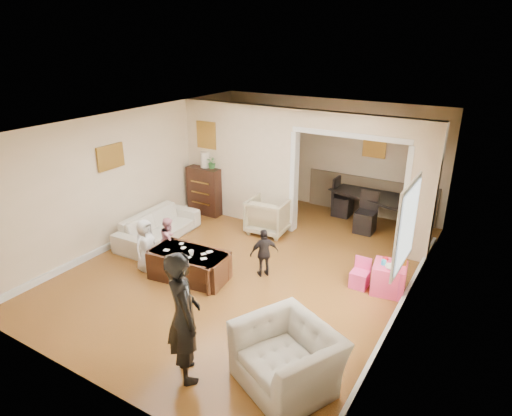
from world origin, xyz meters
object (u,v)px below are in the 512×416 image
Objects in this scene: cyan_cup at (384,262)px; play_table at (389,278)px; coffee_table at (189,265)px; coffee_cup at (191,253)px; table_lamp at (205,159)px; adult_person at (184,317)px; child_kneel_b at (169,240)px; armchair_front at (287,358)px; dresser at (206,190)px; sofa at (158,226)px; armchair_back at (269,215)px; dining_table at (375,208)px; child_kneel_a at (146,245)px; child_toddler at (264,253)px.

play_table is at bearing 26.57° from cyan_cup.
coffee_cup is (0.10, -0.05, 0.29)m from coffee_table.
table_lamp is 4.50× the size of cyan_cup.
adult_person reaches higher than child_kneel_b.
dresser is (-4.16, 3.93, 0.18)m from armchair_front.
cyan_cup is at bearing -87.40° from sofa.
dresser is at bearing -7.06° from child_kneel_b.
sofa is 2.29× the size of armchair_back.
coffee_table is 3.24m from cyan_cup.
coffee_cup is at bearing -99.82° from dining_table.
child_kneel_a is (-1.07, -2.53, 0.10)m from armchair_back.
coffee_cup is 1.25m from child_toddler.
coffee_table is at bearing -101.23° from dining_table.
adult_person is at bearing -124.44° from child_kneel_a.
dresser reaches higher than armchair_front.
child_kneel_a reaches higher than child_toddler.
child_toddler is at bearing -35.06° from dresser.
child_kneel_b is (-0.92, -2.08, 0.05)m from armchair_back.
child_kneel_a is at bearing -109.14° from dining_table.
armchair_front is at bearing -118.40° from adult_person.
child_kneel_a is 0.48m from child_kneel_b.
dresser reaches higher than child_toddler.
cyan_cup is at bearing 25.19° from coffee_cup.
armchair_front is 0.87× the size of coffee_table.
cyan_cup is (2.73, -1.09, 0.15)m from armchair_back.
play_table is 3.90m from child_kneel_b.
armchair_back is 0.73× the size of armchair_front.
child_kneel_b reaches higher than sofa.
child_kneel_b reaches higher than armchair_back.
child_kneel_a is at bearing 1.02° from adult_person.
play_table is at bearing -53.82° from dining_table.
adult_person is (-0.52, -5.91, 0.51)m from dining_table.
sofa is 1.46× the size of coffee_table.
sofa is 1.05m from child_kneel_b.
armchair_front is 2.79m from coffee_cup.
armchair_front is 1.33× the size of child_kneel_b.
child_kneel_a is at bearing 133.40° from child_kneel_b.
dresser reaches higher than armchair_back.
child_toddler reaches higher than armchair_front.
cyan_cup is (4.50, 0.39, 0.25)m from sofa.
play_table is (4.64, -1.26, -1.05)m from table_lamp.
coffee_cup is at bearing -141.79° from child_kneel_b.
dresser is 3.06m from coffee_table.
child_kneel_b is at bearing -68.89° from table_lamp.
adult_person is at bearing 50.67° from child_toddler.
armchair_back is at bearing 148.14° from armchair_front.
sofa is 4.11m from adult_person.
table_lamp is at bearing -142.92° from dining_table.
table_lamp is 5.40m from adult_person.
adult_person is at bearing -51.71° from coffee_table.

